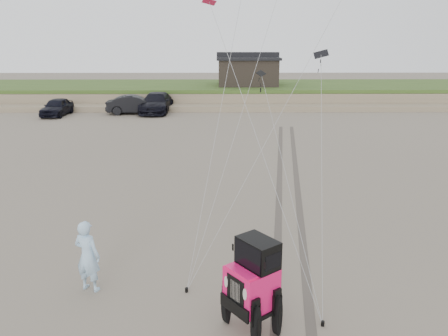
{
  "coord_description": "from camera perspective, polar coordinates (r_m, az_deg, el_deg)",
  "views": [
    {
      "loc": [
        -0.91,
        -9.41,
        6.24
      ],
      "look_at": [
        -0.79,
        3.0,
        2.6
      ],
      "focal_mm": 35.0,
      "sensor_mm": 36.0,
      "label": 1
    }
  ],
  "objects": [
    {
      "name": "stake_main",
      "position": [
        11.71,
        -4.92,
        -15.58
      ],
      "size": [
        0.08,
        0.08,
        0.12
      ],
      "primitive_type": "cylinder",
      "color": "black",
      "rests_on": "ground"
    },
    {
      "name": "stake_aux",
      "position": [
        10.75,
        12.77,
        -19.2
      ],
      "size": [
        0.08,
        0.08,
        0.12
      ],
      "primitive_type": "cylinder",
      "color": "black",
      "rests_on": "ground"
    },
    {
      "name": "tire_tracks",
      "position": [
        18.72,
        8.42,
        -3.3
      ],
      "size": [
        5.22,
        29.74,
        0.01
      ],
      "color": "#4C443D",
      "rests_on": "ground"
    },
    {
      "name": "cabin",
      "position": [
        46.6,
        3.08,
        12.62
      ],
      "size": [
        6.4,
        5.4,
        3.35
      ],
      "color": "black",
      "rests_on": "dune_ridge"
    },
    {
      "name": "truck_b",
      "position": [
        39.49,
        -11.55,
        8.11
      ],
      "size": [
        5.04,
        2.11,
        1.62
      ],
      "primitive_type": "imported",
      "rotation": [
        0.0,
        0.0,
        1.65
      ],
      "color": "black",
      "rests_on": "ground"
    },
    {
      "name": "dune_ridge",
      "position": [
        47.23,
        0.54,
        9.75
      ],
      "size": [
        160.0,
        14.25,
        1.73
      ],
      "color": "#7A6B54",
      "rests_on": "ground"
    },
    {
      "name": "jeep",
      "position": [
        10.0,
        3.6,
        -16.22
      ],
      "size": [
        4.88,
        4.39,
        1.72
      ],
      "primitive_type": null,
      "rotation": [
        0.0,
        0.0,
        -0.92
      ],
      "color": "#F51361",
      "rests_on": "ground"
    },
    {
      "name": "truck_a",
      "position": [
        40.46,
        -20.99,
        7.46
      ],
      "size": [
        1.88,
        4.42,
        1.49
      ],
      "primitive_type": "imported",
      "rotation": [
        0.0,
        0.0,
        -0.03
      ],
      "color": "black",
      "rests_on": "ground"
    },
    {
      "name": "ground",
      "position": [
        11.32,
        4.34,
        -17.14
      ],
      "size": [
        160.0,
        160.0,
        0.0
      ],
      "primitive_type": "plane",
      "color": "#6B6054",
      "rests_on": "ground"
    },
    {
      "name": "truck_c",
      "position": [
        39.92,
        -8.82,
        8.41
      ],
      "size": [
        2.69,
        6.08,
        1.73
      ],
      "primitive_type": "imported",
      "rotation": [
        0.0,
        0.0,
        -0.04
      ],
      "color": "black",
      "rests_on": "ground"
    },
    {
      "name": "man",
      "position": [
        11.85,
        -17.39,
        -10.91
      ],
      "size": [
        0.81,
        0.67,
        1.92
      ],
      "primitive_type": "imported",
      "rotation": [
        0.0,
        0.0,
        2.8
      ],
      "color": "#93C7E4",
      "rests_on": "ground"
    }
  ]
}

